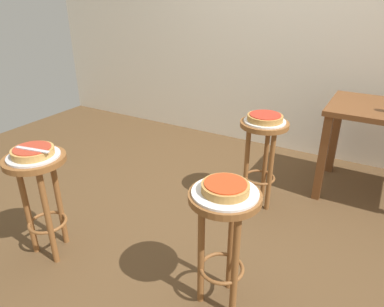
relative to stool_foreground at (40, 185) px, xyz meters
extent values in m
plane|color=brown|center=(0.80, 0.76, -0.49)|extent=(6.00, 6.00, 0.00)
cylinder|color=brown|center=(0.00, 0.00, 0.17)|extent=(0.35, 0.35, 0.03)
cylinder|color=brown|center=(0.00, 0.11, -0.17)|extent=(0.04, 0.04, 0.64)
cylinder|color=brown|center=(-0.09, -0.05, -0.17)|extent=(0.04, 0.04, 0.64)
cylinder|color=brown|center=(0.09, -0.05, -0.17)|extent=(0.04, 0.04, 0.64)
torus|color=brown|center=(0.00, 0.00, -0.27)|extent=(0.24, 0.24, 0.02)
cylinder|color=silver|center=(0.00, 0.00, 0.19)|extent=(0.29, 0.29, 0.01)
cylinder|color=tan|center=(0.00, 0.00, 0.22)|extent=(0.23, 0.23, 0.04)
cylinder|color=#B23823|center=(0.00, 0.00, 0.24)|extent=(0.21, 0.21, 0.01)
cylinder|color=brown|center=(1.12, 0.18, 0.17)|extent=(0.35, 0.35, 0.03)
cylinder|color=brown|center=(1.12, 0.29, -0.17)|extent=(0.04, 0.04, 0.64)
cylinder|color=brown|center=(1.02, 0.13, -0.17)|extent=(0.04, 0.04, 0.64)
cylinder|color=brown|center=(1.21, 0.13, -0.17)|extent=(0.04, 0.04, 0.64)
torus|color=brown|center=(1.12, 0.18, -0.27)|extent=(0.24, 0.24, 0.02)
cylinder|color=silver|center=(1.12, 0.18, 0.19)|extent=(0.32, 0.32, 0.01)
cylinder|color=#B78442|center=(1.12, 0.18, 0.22)|extent=(0.23, 0.23, 0.04)
cylinder|color=red|center=(1.12, 0.18, 0.24)|extent=(0.20, 0.20, 0.01)
cylinder|color=brown|center=(0.95, 1.21, 0.17)|extent=(0.35, 0.35, 0.03)
cylinder|color=brown|center=(0.95, 1.32, -0.17)|extent=(0.04, 0.04, 0.64)
cylinder|color=brown|center=(0.85, 1.16, -0.17)|extent=(0.04, 0.04, 0.64)
cylinder|color=brown|center=(1.04, 1.16, -0.17)|extent=(0.04, 0.04, 0.64)
torus|color=brown|center=(0.95, 1.21, -0.27)|extent=(0.24, 0.24, 0.02)
cylinder|color=silver|center=(0.95, 1.21, 0.19)|extent=(0.30, 0.30, 0.01)
cylinder|color=#B78442|center=(0.95, 1.21, 0.22)|extent=(0.25, 0.25, 0.04)
cylinder|color=red|center=(0.95, 1.21, 0.24)|extent=(0.22, 0.22, 0.01)
cube|color=brown|center=(1.34, 1.51, -0.14)|extent=(0.06, 0.06, 0.71)
cube|color=brown|center=(1.34, 2.06, -0.14)|extent=(0.06, 0.06, 0.71)
cube|color=silver|center=(0.03, -0.02, 0.25)|extent=(0.22, 0.06, 0.01)
camera|label=1|loc=(1.69, -1.12, 1.06)|focal=33.12mm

